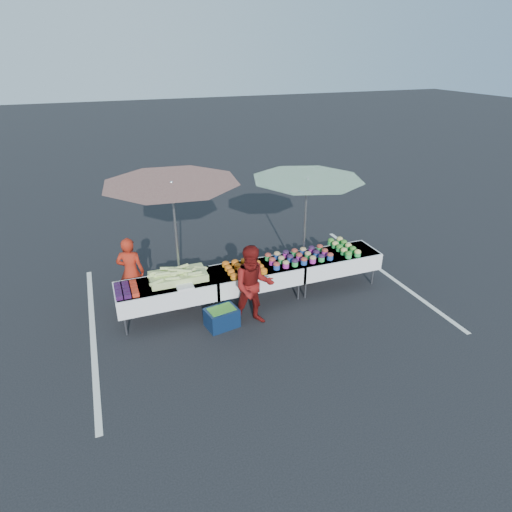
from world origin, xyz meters
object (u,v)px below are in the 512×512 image
object	(u,v)px
table_right	(334,260)
umbrella_left	(172,194)
table_center	(256,275)
vendor	(131,272)
storage_bin	(222,317)
umbrella_right	(307,188)
customer	(253,286)
table_left	(166,291)

from	to	relation	value
table_right	umbrella_left	xyz separation A→B (m)	(-3.26, 0.40, 1.74)
table_center	table_right	size ratio (longest dim) A/B	1.00
vendor	storage_bin	distance (m)	2.05
table_right	storage_bin	world-z (taller)	table_right
umbrella_right	umbrella_left	bearing A→B (deg)	-179.79
customer	umbrella_right	distance (m)	2.39
umbrella_right	storage_bin	world-z (taller)	umbrella_right
table_center	umbrella_right	world-z (taller)	umbrella_right
table_right	storage_bin	bearing A→B (deg)	-166.59
storage_bin	customer	bearing A→B (deg)	-19.87
customer	storage_bin	distance (m)	0.84
table_center	customer	xyz separation A→B (m)	(-0.34, -0.75, 0.20)
umbrella_right	table_center	bearing A→B (deg)	-162.02
umbrella_right	storage_bin	xyz separation A→B (m)	(-2.19, -1.06, -1.93)
table_left	umbrella_left	bearing A→B (deg)	49.67
table_right	vendor	distance (m)	4.22
table_left	vendor	size ratio (longest dim) A/B	1.28
table_center	table_right	distance (m)	1.80
table_center	customer	world-z (taller)	customer
storage_bin	umbrella_right	bearing A→B (deg)	15.59
table_left	customer	world-z (taller)	customer
storage_bin	umbrella_left	bearing A→B (deg)	106.68
vendor	umbrella_right	bearing A→B (deg)	-164.91
vendor	storage_bin	bearing A→B (deg)	156.06
umbrella_right	storage_bin	size ratio (longest dim) A/B	3.91
customer	table_center	bearing A→B (deg)	76.44
vendor	umbrella_left	xyz separation A→B (m)	(0.89, -0.33, 1.59)
vendor	storage_bin	xyz separation A→B (m)	(1.42, -1.38, -0.53)
table_right	customer	size ratio (longest dim) A/B	1.18
storage_bin	table_right	bearing A→B (deg)	3.17
vendor	customer	xyz separation A→B (m)	(2.01, -1.48, 0.06)
table_left	storage_bin	distance (m)	1.16
customer	vendor	bearing A→B (deg)	154.45
table_right	umbrella_right	world-z (taller)	umbrella_right
table_center	umbrella_right	distance (m)	2.04
customer	table_right	bearing A→B (deg)	30.04
table_center	customer	size ratio (longest dim) A/B	1.18
table_center	storage_bin	world-z (taller)	table_center
table_center	table_left	bearing A→B (deg)	180.00
table_center	umbrella_left	xyz separation A→B (m)	(-1.46, 0.40, 1.74)
vendor	storage_bin	world-z (taller)	vendor
customer	umbrella_left	distance (m)	2.22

